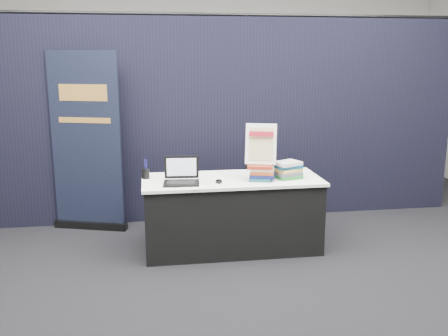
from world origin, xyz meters
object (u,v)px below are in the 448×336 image
book_stack_tall (261,172)px  stacking_chair (264,197)px  laptop (181,177)px  info_sign (261,144)px  book_stack_short (287,170)px  pullup_banner (87,152)px  display_table (232,214)px

book_stack_tall → stacking_chair: book_stack_tall is taller
laptop → info_sign: (0.80, 0.03, 0.29)m
book_stack_short → pullup_banner: (-2.07, 0.94, 0.06)m
stacking_chair → book_stack_tall: bearing=-108.2°
info_sign → stacking_chair: bearing=87.4°
stacking_chair → info_sign: bearing=-109.5°
book_stack_tall → info_sign: size_ratio=0.66×
laptop → book_stack_tall: laptop is taller
info_sign → stacking_chair: info_sign is taller
book_stack_tall → pullup_banner: (-1.79, 0.99, 0.07)m
display_table → pullup_banner: pullup_banner is taller
book_stack_tall → pullup_banner: bearing=151.1°
pullup_banner → stacking_chair: pullup_banner is taller
display_table → stacking_chair: size_ratio=2.22×
book_stack_tall → pullup_banner: pullup_banner is taller
book_stack_short → info_sign: size_ratio=0.70×
laptop → stacking_chair: (0.93, 0.42, -0.36)m
pullup_banner → stacking_chair: bearing=1.4°
laptop → info_sign: 0.85m
book_stack_short → pullup_banner: 2.27m
info_sign → book_stack_short: bearing=19.0°
book_stack_tall → display_table: bearing=155.8°
laptop → book_stack_short: laptop is taller
pullup_banner → stacking_chair: 2.05m
book_stack_tall → pullup_banner: size_ratio=0.14×
display_table → book_stack_short: (0.56, -0.08, 0.46)m
laptop → pullup_banner: 1.40m
book_stack_short → display_table: bearing=171.7°
book_stack_short → stacking_chair: (-0.15, 0.37, -0.39)m
book_stack_tall → stacking_chair: (0.13, 0.42, -0.38)m
display_table → laptop: bearing=-166.5°
book_stack_short → info_sign: bearing=-177.5°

